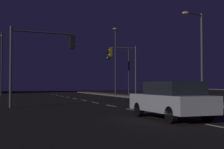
% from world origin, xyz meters
% --- Properties ---
extents(ground_plane, '(112.00, 112.00, 0.00)m').
position_xyz_m(ground_plane, '(0.00, 17.50, 0.00)').
color(ground_plane, black).
rests_on(ground_plane, ground).
extents(sidewalk_right, '(2.14, 77.00, 0.14)m').
position_xyz_m(sidewalk_right, '(7.30, 17.50, 0.07)').
color(sidewalk_right, gray).
rests_on(sidewalk_right, ground).
extents(lane_markings_center, '(0.14, 50.00, 0.01)m').
position_xyz_m(lane_markings_center, '(0.00, 21.00, 0.01)').
color(lane_markings_center, silver).
rests_on(lane_markings_center, ground).
extents(lane_edge_line, '(0.14, 53.00, 0.01)m').
position_xyz_m(lane_edge_line, '(5.98, 22.50, 0.01)').
color(lane_edge_line, silver).
rests_on(lane_edge_line, ground).
extents(car, '(1.96, 4.46, 1.57)m').
position_xyz_m(car, '(-0.33, 8.00, 0.82)').
color(car, silver).
rests_on(car, ground).
extents(traffic_light_far_center, '(2.88, 0.51, 5.42)m').
position_xyz_m(traffic_light_far_center, '(5.57, 30.63, 3.89)').
color(traffic_light_far_center, '#2D3033').
rests_on(traffic_light_far_center, sidewalk_right).
extents(traffic_light_mid_left, '(4.31, 0.65, 5.15)m').
position_xyz_m(traffic_light_mid_left, '(-4.71, 17.41, 3.65)').
color(traffic_light_mid_left, '#4C4C51').
rests_on(traffic_light_mid_left, ground).
extents(traffic_light_mid_right, '(3.26, 0.34, 5.61)m').
position_xyz_m(traffic_light_mid_right, '(5.48, 28.87, 4.04)').
color(traffic_light_mid_right, '#4C4C51').
rests_on(traffic_light_mid_right, sidewalk_right).
extents(street_lamp_across_street, '(2.20, 0.99, 6.76)m').
position_xyz_m(street_lamp_across_street, '(6.93, 16.86, 4.27)').
color(street_lamp_across_street, '#4C4C51').
rests_on(street_lamp_across_street, sidewalk_right).
extents(street_lamp_mid_block, '(1.03, 1.98, 8.48)m').
position_xyz_m(street_lamp_mid_block, '(6.51, 34.85, 5.16)').
color(street_lamp_mid_block, '#38383D').
rests_on(street_lamp_mid_block, sidewalk_right).
extents(street_lamp_far_end, '(0.56, 1.80, 8.14)m').
position_xyz_m(street_lamp_far_end, '(-7.30, 38.92, 4.82)').
color(street_lamp_far_end, '#2D3033').
rests_on(street_lamp_far_end, ground).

